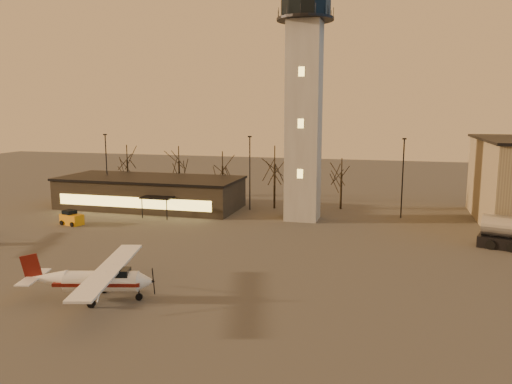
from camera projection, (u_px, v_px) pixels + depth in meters
ground at (226, 310)px, 34.24m from camera, size 220.00×220.00×0.00m
control_tower at (304, 87)px, 60.17m from camera, size 6.80×6.80×32.60m
terminal at (150, 192)px, 70.04m from camera, size 25.40×12.20×4.30m
light_poles at (308, 176)px, 62.76m from camera, size 58.50×12.25×10.14m
tree_row at (222, 162)px, 74.12m from camera, size 37.20×9.20×8.80m
cessna_front at (104, 284)px, 35.77m from camera, size 10.11×12.60×3.48m
service_cart at (72, 219)px, 59.68m from camera, size 3.00×2.30×1.72m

